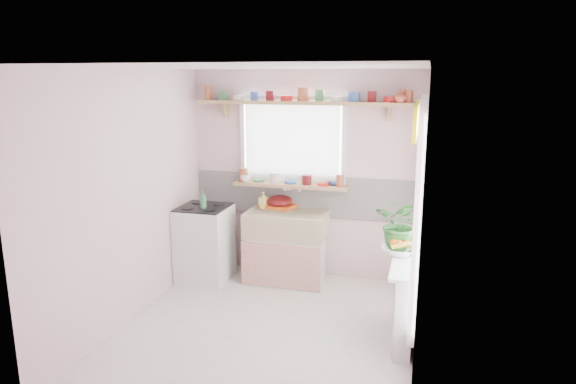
# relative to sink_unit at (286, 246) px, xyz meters

# --- Properties ---
(room) EXTENTS (3.20, 3.20, 3.20)m
(room) POSITION_rel_sink_unit_xyz_m (0.81, -0.43, 0.94)
(room) COLOR white
(room) RESTS_ON ground
(sink_unit) EXTENTS (0.95, 0.65, 1.11)m
(sink_unit) POSITION_rel_sink_unit_xyz_m (0.00, 0.00, 0.00)
(sink_unit) COLOR white
(sink_unit) RESTS_ON ground
(cooker) EXTENTS (0.58, 0.58, 0.93)m
(cooker) POSITION_rel_sink_unit_xyz_m (-0.95, -0.24, 0.03)
(cooker) COLOR white
(cooker) RESTS_ON ground
(radiator_ledge) EXTENTS (0.22, 0.95, 0.78)m
(radiator_ledge) POSITION_rel_sink_unit_xyz_m (1.45, -1.09, -0.03)
(radiator_ledge) COLOR white
(radiator_ledge) RESTS_ON ground
(windowsill) EXTENTS (1.40, 0.22, 0.04)m
(windowsill) POSITION_rel_sink_unit_xyz_m (-0.00, 0.19, 0.71)
(windowsill) COLOR tan
(windowsill) RESTS_ON room
(pine_shelf) EXTENTS (2.52, 0.24, 0.04)m
(pine_shelf) POSITION_rel_sink_unit_xyz_m (0.15, 0.18, 1.69)
(pine_shelf) COLOR tan
(pine_shelf) RESTS_ON room
(shelf_crockery) EXTENTS (2.47, 0.11, 0.12)m
(shelf_crockery) POSITION_rel_sink_unit_xyz_m (0.13, 0.18, 1.76)
(shelf_crockery) COLOR #A55133
(shelf_crockery) RESTS_ON pine_shelf
(sill_crockery) EXTENTS (1.35, 0.11, 0.12)m
(sill_crockery) POSITION_rel_sink_unit_xyz_m (-0.02, 0.19, 0.78)
(sill_crockery) COLOR #A55133
(sill_crockery) RESTS_ON windowsill
(dish_tray) EXTENTS (0.45, 0.37, 0.04)m
(dish_tray) POSITION_rel_sink_unit_xyz_m (-0.16, 0.21, 0.44)
(dish_tray) COLOR #DC5113
(dish_tray) RESTS_ON sink_unit
(colander) EXTENTS (0.42, 0.42, 0.15)m
(colander) POSITION_rel_sink_unit_xyz_m (-0.15, 0.21, 0.49)
(colander) COLOR #510D10
(colander) RESTS_ON sink_unit
(jade_plant) EXTENTS (0.58, 0.55, 0.51)m
(jade_plant) POSITION_rel_sink_unit_xyz_m (1.36, -0.77, 0.60)
(jade_plant) COLOR #275F26
(jade_plant) RESTS_ON radiator_ledge
(fruit_bowl) EXTENTS (0.36, 0.36, 0.08)m
(fruit_bowl) POSITION_rel_sink_unit_xyz_m (1.36, -0.93, 0.38)
(fruit_bowl) COLOR silver
(fruit_bowl) RESTS_ON radiator_ledge
(herb_pot) EXTENTS (0.11, 0.08, 0.21)m
(herb_pot) POSITION_rel_sink_unit_xyz_m (1.48, -0.94, 0.45)
(herb_pot) COLOR #316E2C
(herb_pot) RESTS_ON radiator_ledge
(soap_bottle_sink) EXTENTS (0.12, 0.12, 0.20)m
(soap_bottle_sink) POSITION_rel_sink_unit_xyz_m (-0.33, 0.13, 0.52)
(soap_bottle_sink) COLOR #FFEB71
(soap_bottle_sink) RESTS_ON sink_unit
(sill_cup) EXTENTS (0.16, 0.16, 0.10)m
(sill_cup) POSITION_rel_sink_unit_xyz_m (-0.55, 0.13, 0.78)
(sill_cup) COLOR white
(sill_cup) RESTS_ON windowsill
(sill_bowl) EXTENTS (0.18, 0.18, 0.05)m
(sill_bowl) POSITION_rel_sink_unit_xyz_m (0.54, 0.25, 0.76)
(sill_bowl) COLOR #31509F
(sill_bowl) RESTS_ON windowsill
(shelf_vase) EXTENTS (0.14, 0.14, 0.15)m
(shelf_vase) POSITION_rel_sink_unit_xyz_m (1.25, 0.12, 1.78)
(shelf_vase) COLOR #B75038
(shelf_vase) RESTS_ON pine_shelf
(cooker_bottle) EXTENTS (0.10, 0.10, 0.21)m
(cooker_bottle) POSITION_rel_sink_unit_xyz_m (-0.92, -0.32, 0.59)
(cooker_bottle) COLOR #3E7D51
(cooker_bottle) RESTS_ON cooker
(fruit) EXTENTS (0.20, 0.14, 0.10)m
(fruit) POSITION_rel_sink_unit_xyz_m (1.37, -0.92, 0.45)
(fruit) COLOR orange
(fruit) RESTS_ON fruit_bowl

